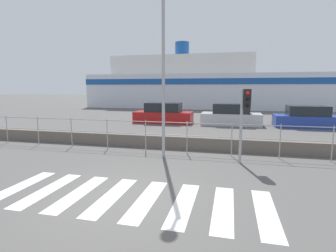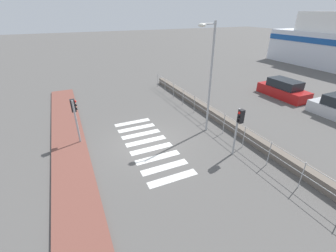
% 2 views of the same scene
% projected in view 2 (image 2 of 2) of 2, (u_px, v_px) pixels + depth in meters
% --- Properties ---
extents(ground_plane, '(160.00, 160.00, 0.00)m').
position_uv_depth(ground_plane, '(147.00, 143.00, 12.91)').
color(ground_plane, '#565451').
extents(sidewalk_brick, '(24.00, 1.80, 0.12)m').
position_uv_depth(sidewalk_brick, '(71.00, 160.00, 11.36)').
color(sidewalk_brick, brown).
rests_on(sidewalk_brick, ground_plane).
extents(crosswalk, '(6.75, 2.40, 0.01)m').
position_uv_depth(crosswalk, '(149.00, 145.00, 12.73)').
color(crosswalk, silver).
rests_on(crosswalk, ground_plane).
extents(seawall, '(21.47, 0.55, 0.53)m').
position_uv_depth(seawall, '(226.00, 121.00, 14.84)').
color(seawall, '#6B6056').
rests_on(seawall, ground_plane).
extents(harbor_fence, '(19.36, 0.04, 1.32)m').
position_uv_depth(harbor_fence, '(216.00, 115.00, 14.25)').
color(harbor_fence, '#9EA0A3').
rests_on(harbor_fence, ground_plane).
extents(traffic_light_near, '(0.34, 0.32, 2.60)m').
position_uv_depth(traffic_light_near, '(75.00, 112.00, 12.10)').
color(traffic_light_near, '#9EA0A3').
rests_on(traffic_light_near, ground_plane).
extents(traffic_light_far, '(0.34, 0.32, 2.61)m').
position_uv_depth(traffic_light_far, '(239.00, 122.00, 10.97)').
color(traffic_light_far, '#9EA0A3').
rests_on(traffic_light_far, ground_plane).
extents(streetlamp, '(0.32, 1.06, 6.34)m').
position_uv_depth(streetlamp, '(209.00, 69.00, 12.46)').
color(streetlamp, '#9EA0A3').
rests_on(streetlamp, ground_plane).
extents(parked_car_red, '(4.35, 1.78, 1.52)m').
position_uv_depth(parked_car_red, '(283.00, 90.00, 19.57)').
color(parked_car_red, '#B21919').
rests_on(parked_car_red, ground_plane).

